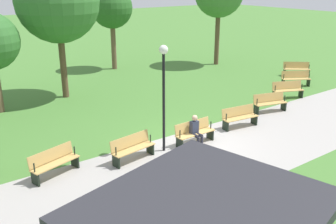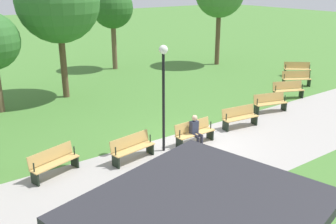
{
  "view_description": "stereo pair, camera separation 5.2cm",
  "coord_description": "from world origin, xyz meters",
  "px_view_note": "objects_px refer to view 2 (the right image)",
  "views": [
    {
      "loc": [
        8.9,
        10.39,
        6.13
      ],
      "look_at": [
        -0.0,
        -1.8,
        0.8
      ],
      "focal_mm": 40.91,
      "sensor_mm": 36.0,
      "label": 1
    },
    {
      "loc": [
        8.86,
        10.42,
        6.13
      ],
      "look_at": [
        -0.0,
        -1.8,
        0.8
      ],
      "focal_mm": 40.91,
      "sensor_mm": 36.0,
      "label": 2
    }
  ],
  "objects_px": {
    "bench_0": "(297,69)",
    "bench_5": "(194,132)",
    "bench_3": "(270,102)",
    "tree_4": "(112,8)",
    "person_seated": "(196,130)",
    "bench_4": "(240,117)",
    "bench_7": "(54,162)",
    "tree_1": "(58,1)",
    "bench_6": "(132,148)",
    "lamp_post": "(163,79)",
    "bench_2": "(288,90)",
    "bench_1": "(296,78)"
  },
  "relations": [
    {
      "from": "bench_2",
      "to": "lamp_post",
      "type": "bearing_deg",
      "value": 32.82
    },
    {
      "from": "bench_3",
      "to": "lamp_post",
      "type": "relative_size",
      "value": 0.44
    },
    {
      "from": "bench_4",
      "to": "bench_6",
      "type": "distance_m",
      "value": 5.36
    },
    {
      "from": "tree_1",
      "to": "tree_4",
      "type": "height_order",
      "value": "tree_1"
    },
    {
      "from": "bench_0",
      "to": "bench_5",
      "type": "distance_m",
      "value": 13.18
    },
    {
      "from": "lamp_post",
      "to": "bench_0",
      "type": "bearing_deg",
      "value": -162.76
    },
    {
      "from": "tree_1",
      "to": "bench_5",
      "type": "bearing_deg",
      "value": 100.66
    },
    {
      "from": "bench_3",
      "to": "lamp_post",
      "type": "xyz_separation_m",
      "value": [
        6.65,
        0.57,
        2.29
      ]
    },
    {
      "from": "bench_3",
      "to": "bench_6",
      "type": "xyz_separation_m",
      "value": [
        8.0,
        0.55,
        0.0
      ]
    },
    {
      "from": "bench_4",
      "to": "person_seated",
      "type": "bearing_deg",
      "value": 14.69
    },
    {
      "from": "bench_7",
      "to": "person_seated",
      "type": "xyz_separation_m",
      "value": [
        -5.26,
        0.87,
        0.17
      ]
    },
    {
      "from": "bench_2",
      "to": "bench_5",
      "type": "bearing_deg",
      "value": 35.46
    },
    {
      "from": "bench_7",
      "to": "bench_1",
      "type": "bearing_deg",
      "value": 172.05
    },
    {
      "from": "person_seated",
      "to": "tree_4",
      "type": "xyz_separation_m",
      "value": [
        -3.78,
        -13.39,
        3.52
      ]
    },
    {
      "from": "bench_5",
      "to": "tree_1",
      "type": "distance_m",
      "value": 10.07
    },
    {
      "from": "bench_1",
      "to": "lamp_post",
      "type": "relative_size",
      "value": 0.42
    },
    {
      "from": "person_seated",
      "to": "tree_4",
      "type": "height_order",
      "value": "tree_4"
    },
    {
      "from": "bench_6",
      "to": "tree_1",
      "type": "bearing_deg",
      "value": -104.61
    },
    {
      "from": "bench_4",
      "to": "tree_1",
      "type": "distance_m",
      "value": 10.69
    },
    {
      "from": "bench_5",
      "to": "tree_1",
      "type": "bearing_deg",
      "value": -79.34
    },
    {
      "from": "bench_6",
      "to": "bench_7",
      "type": "bearing_deg",
      "value": -19.67
    },
    {
      "from": "bench_4",
      "to": "tree_4",
      "type": "distance_m",
      "value": 13.61
    },
    {
      "from": "bench_4",
      "to": "bench_6",
      "type": "height_order",
      "value": "same"
    },
    {
      "from": "lamp_post",
      "to": "bench_4",
      "type": "bearing_deg",
      "value": -179.65
    },
    {
      "from": "bench_5",
      "to": "tree_4",
      "type": "relative_size",
      "value": 0.3
    },
    {
      "from": "bench_3",
      "to": "tree_4",
      "type": "xyz_separation_m",
      "value": [
        1.59,
        -12.52,
        3.68
      ]
    },
    {
      "from": "person_seated",
      "to": "tree_1",
      "type": "height_order",
      "value": "tree_1"
    },
    {
      "from": "bench_2",
      "to": "bench_3",
      "type": "distance_m",
      "value": 2.69
    },
    {
      "from": "bench_5",
      "to": "tree_1",
      "type": "xyz_separation_m",
      "value": [
        1.66,
        -8.84,
        4.52
      ]
    },
    {
      "from": "bench_5",
      "to": "tree_1",
      "type": "height_order",
      "value": "tree_1"
    },
    {
      "from": "bench_0",
      "to": "bench_6",
      "type": "relative_size",
      "value": 0.92
    },
    {
      "from": "bench_2",
      "to": "bench_5",
      "type": "distance_m",
      "value": 8.01
    },
    {
      "from": "bench_0",
      "to": "bench_2",
      "type": "xyz_separation_m",
      "value": [
        4.57,
        2.79,
        0.0
      ]
    },
    {
      "from": "bench_0",
      "to": "tree_1",
      "type": "relative_size",
      "value": 0.22
    },
    {
      "from": "tree_1",
      "to": "bench_0",
      "type": "bearing_deg",
      "value": 162.59
    },
    {
      "from": "bench_4",
      "to": "person_seated",
      "type": "relative_size",
      "value": 1.43
    },
    {
      "from": "bench_7",
      "to": "person_seated",
      "type": "distance_m",
      "value": 5.33
    },
    {
      "from": "bench_2",
      "to": "bench_0",
      "type": "bearing_deg",
      "value": -124.89
    },
    {
      "from": "bench_2",
      "to": "bench_1",
      "type": "bearing_deg",
      "value": -128.82
    },
    {
      "from": "tree_1",
      "to": "bench_4",
      "type": "bearing_deg",
      "value": 116.67
    },
    {
      "from": "bench_2",
      "to": "tree_1",
      "type": "height_order",
      "value": "tree_1"
    },
    {
      "from": "bench_4",
      "to": "person_seated",
      "type": "height_order",
      "value": "person_seated"
    },
    {
      "from": "bench_4",
      "to": "lamp_post",
      "type": "bearing_deg",
      "value": 8.25
    },
    {
      "from": "person_seated",
      "to": "bench_3",
      "type": "bearing_deg",
      "value": -170.75
    },
    {
      "from": "bench_2",
      "to": "bench_5",
      "type": "xyz_separation_m",
      "value": [
        7.84,
        1.63,
        0.0
      ]
    },
    {
      "from": "tree_4",
      "to": "lamp_post",
      "type": "distance_m",
      "value": 14.1
    },
    {
      "from": "bench_4",
      "to": "bench_7",
      "type": "xyz_separation_m",
      "value": [
        8.0,
        -0.55,
        0.0
      ]
    },
    {
      "from": "bench_4",
      "to": "bench_7",
      "type": "height_order",
      "value": "same"
    },
    {
      "from": "bench_7",
      "to": "lamp_post",
      "type": "relative_size",
      "value": 0.44
    },
    {
      "from": "bench_0",
      "to": "bench_1",
      "type": "relative_size",
      "value": 0.95
    }
  ]
}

